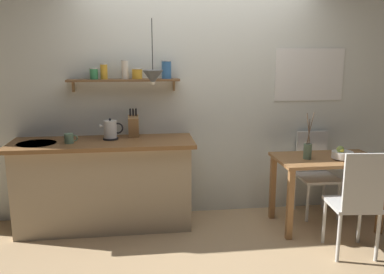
% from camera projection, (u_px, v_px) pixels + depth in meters
% --- Properties ---
extents(ground_plane, '(14.00, 14.00, 0.00)m').
position_uv_depth(ground_plane, '(205.00, 234.00, 4.02)').
color(ground_plane, tan).
extents(back_wall, '(6.80, 0.11, 2.70)m').
position_uv_depth(back_wall, '(215.00, 93.00, 4.40)').
color(back_wall, silver).
rests_on(back_wall, ground_plane).
extents(kitchen_counter, '(1.83, 0.63, 0.92)m').
position_uv_depth(kitchen_counter, '(105.00, 184.00, 4.11)').
color(kitchen_counter, tan).
rests_on(kitchen_counter, ground_plane).
extents(wall_shelf, '(1.14, 0.20, 0.33)m').
position_uv_depth(wall_shelf, '(129.00, 75.00, 4.09)').
color(wall_shelf, brown).
extents(dining_table, '(1.05, 0.62, 0.74)m').
position_uv_depth(dining_table, '(326.00, 170.00, 4.10)').
color(dining_table, '#9E6B3D').
rests_on(dining_table, ground_plane).
extents(dining_chair_near, '(0.44, 0.45, 0.98)m').
position_uv_depth(dining_chair_near, '(357.00, 199.00, 3.47)').
color(dining_chair_near, silver).
rests_on(dining_chair_near, ground_plane).
extents(dining_chair_far, '(0.42, 0.42, 0.92)m').
position_uv_depth(dining_chair_far, '(315.00, 169.00, 4.49)').
color(dining_chair_far, white).
rests_on(dining_chair_far, ground_plane).
extents(fruit_bowl, '(0.21, 0.21, 0.14)m').
position_uv_depth(fruit_bowl, '(342.00, 154.00, 4.00)').
color(fruit_bowl, silver).
rests_on(fruit_bowl, dining_table).
extents(twig_vase, '(0.09, 0.08, 0.47)m').
position_uv_depth(twig_vase, '(308.00, 150.00, 4.01)').
color(twig_vase, '#567056').
rests_on(twig_vase, dining_table).
extents(electric_kettle, '(0.24, 0.15, 0.22)m').
position_uv_depth(electric_kettle, '(111.00, 130.00, 4.05)').
color(electric_kettle, black).
rests_on(electric_kettle, kitchen_counter).
extents(knife_block, '(0.11, 0.16, 0.31)m').
position_uv_depth(knife_block, '(134.00, 126.00, 4.17)').
color(knife_block, tan).
rests_on(knife_block, kitchen_counter).
extents(coffee_mug_by_sink, '(0.13, 0.09, 0.10)m').
position_uv_depth(coffee_mug_by_sink, '(69.00, 138.00, 3.89)').
color(coffee_mug_by_sink, slate).
rests_on(coffee_mug_by_sink, kitchen_counter).
extents(pendant_lamp, '(0.20, 0.20, 0.62)m').
position_uv_depth(pendant_lamp, '(153.00, 77.00, 3.86)').
color(pendant_lamp, black).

